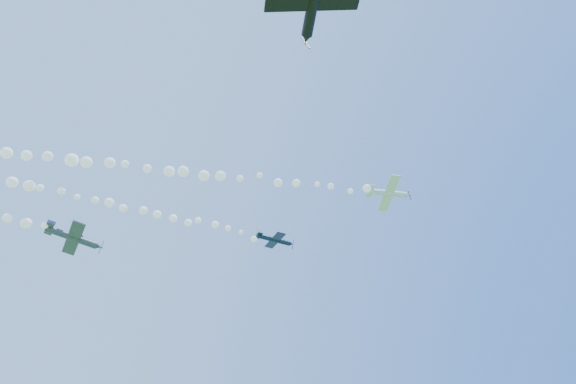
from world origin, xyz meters
name	(u,v)px	position (x,y,z in m)	size (l,w,h in m)	color
plane_white	(389,193)	(21.05, -7.28, 51.19)	(7.07, 7.47, 2.11)	white
smoke_trail_white	(98,163)	(-20.05, 5.64, 50.88)	(78.27, 26.37, 3.00)	white
plane_navy	(275,240)	(8.03, 5.84, 46.68)	(6.45, 6.61, 2.21)	#0D1A3A
plane_grey	(74,238)	(-19.86, 11.22, 41.41)	(8.06, 8.49, 3.06)	#373E51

